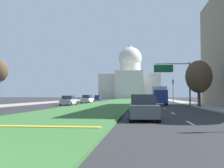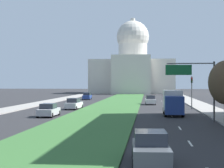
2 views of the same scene
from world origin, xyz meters
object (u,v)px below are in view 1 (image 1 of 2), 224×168
(overhead_guide_sign, at_px, (176,75))
(sedan_very_far, at_px, (97,98))
(capitol_building, at_px, (130,81))
(sedan_lead_stopped, at_px, (143,108))
(sedan_distant, at_px, (87,99))
(sedan_far_horizon, at_px, (143,99))
(sedan_midblock, at_px, (69,101))
(traffic_light_far_right, at_px, (173,88))
(street_tree_right_mid, at_px, (199,77))
(box_truck_delivery, at_px, (159,95))

(overhead_guide_sign, relative_size, sedan_very_far, 1.51)
(capitol_building, xyz_separation_m, sedan_very_far, (-8.77, -53.08, -8.38))
(capitol_building, xyz_separation_m, sedan_lead_stopped, (6.07, -121.04, -8.39))
(sedan_distant, xyz_separation_m, sedan_far_horizon, (12.08, 13.11, 0.00))
(sedan_lead_stopped, xyz_separation_m, sedan_midblock, (-12.44, 25.12, -0.04))
(capitol_building, height_order, sedan_distant, capitol_building)
(sedan_midblock, height_order, sedan_distant, sedan_distant)
(capitol_building, bearing_deg, sedan_far_horizon, -84.83)
(traffic_light_far_right, height_order, sedan_midblock, traffic_light_far_right)
(sedan_lead_stopped, bearing_deg, sedan_very_far, 102.32)
(traffic_light_far_right, relative_size, sedan_distant, 1.12)
(traffic_light_far_right, distance_m, street_tree_right_mid, 20.26)
(capitol_building, bearing_deg, sedan_lead_stopped, -87.13)
(sedan_distant, distance_m, sedan_very_far, 30.77)
(overhead_guide_sign, height_order, sedan_midblock, overhead_guide_sign)
(sedan_distant, bearing_deg, sedan_midblock, -93.10)
(sedan_lead_stopped, relative_size, sedan_far_horizon, 1.03)
(street_tree_right_mid, height_order, sedan_far_horizon, street_tree_right_mid)
(capitol_building, height_order, sedan_lead_stopped, capitol_building)
(sedan_far_horizon, distance_m, sedan_very_far, 23.15)
(capitol_building, distance_m, street_tree_right_mid, 103.15)
(traffic_light_far_right, bearing_deg, sedan_lead_stopped, -99.71)
(sedan_distant, bearing_deg, capitol_building, 86.10)
(sedan_very_far, bearing_deg, box_truck_delivery, -65.74)
(street_tree_right_mid, height_order, sedan_lead_stopped, street_tree_right_mid)
(overhead_guide_sign, distance_m, sedan_far_horizon, 30.33)
(traffic_light_far_right, bearing_deg, sedan_far_horizon, 119.49)
(street_tree_right_mid, relative_size, sedan_very_far, 1.51)
(street_tree_right_mid, xyz_separation_m, sedan_distant, (-19.56, 18.40, -3.41))
(box_truck_delivery, bearing_deg, capitol_building, 95.61)
(capitol_building, height_order, sedan_very_far, capitol_building)
(sedan_far_horizon, bearing_deg, sedan_lead_stopped, -90.35)
(overhead_guide_sign, relative_size, box_truck_delivery, 1.02)
(traffic_light_far_right, distance_m, overhead_guide_sign, 18.55)
(sedan_midblock, height_order, sedan_far_horizon, sedan_far_horizon)
(capitol_building, height_order, sedan_far_horizon, capitol_building)
(sedan_far_horizon, distance_m, box_truck_delivery, 22.36)
(box_truck_delivery, bearing_deg, traffic_light_far_right, 71.44)
(sedan_midblock, bearing_deg, street_tree_right_mid, -16.99)
(traffic_light_far_right, relative_size, sedan_far_horizon, 1.23)
(capitol_building, xyz_separation_m, overhead_guide_sign, (11.06, -100.31, -4.57))
(capitol_building, height_order, overhead_guide_sign, capitol_building)
(overhead_guide_sign, distance_m, sedan_lead_stopped, 21.65)
(capitol_building, xyz_separation_m, sedan_midblock, (-6.36, -95.92, -8.43))
(overhead_guide_sign, bearing_deg, street_tree_right_mid, -32.48)
(sedan_lead_stopped, xyz_separation_m, sedan_very_far, (-14.84, 67.96, 0.01))
(sedan_distant, relative_size, sedan_far_horizon, 1.09)
(street_tree_right_mid, height_order, sedan_distant, street_tree_right_mid)
(sedan_distant, bearing_deg, box_truck_delivery, -31.47)
(capitol_building, distance_m, overhead_guide_sign, 101.02)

